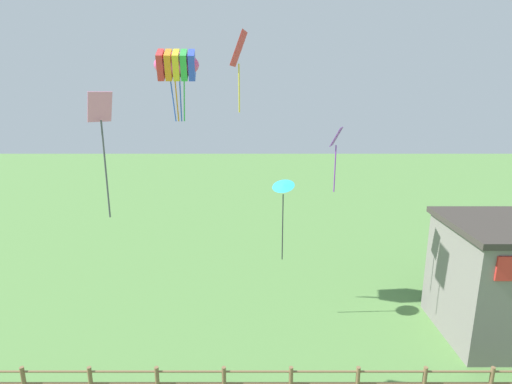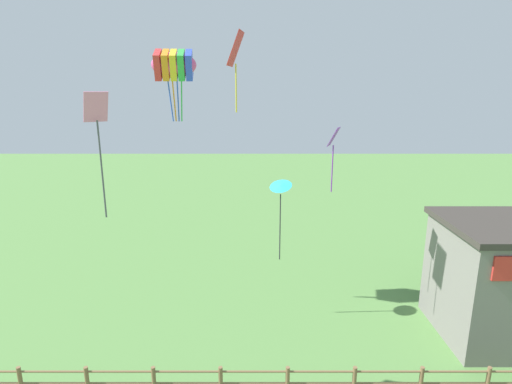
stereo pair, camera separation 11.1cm
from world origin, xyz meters
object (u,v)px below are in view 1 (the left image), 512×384
object	(u,v)px
kite_purple_streamer	(334,147)
kite_red_diamond	(237,55)
kite_rainbow_parafoil	(175,65)
kite_cyan_delta	(282,190)
kite_pink_diamond	(100,131)

from	to	relation	value
kite_purple_streamer	kite_red_diamond	xyz separation A→B (m)	(-3.84, -0.93, 3.44)
kite_rainbow_parafoil	kite_red_diamond	world-z (taller)	kite_red_diamond
kite_cyan_delta	kite_red_diamond	bearing A→B (deg)	-143.88
kite_rainbow_parafoil	kite_pink_diamond	distance (m)	6.71
kite_rainbow_parafoil	kite_cyan_delta	world-z (taller)	kite_rainbow_parafoil
kite_purple_streamer	kite_red_diamond	distance (m)	5.24
kite_rainbow_parafoil	kite_red_diamond	distance (m)	3.70
kite_rainbow_parafoil	kite_red_diamond	size ratio (longest dim) A/B	1.06
kite_rainbow_parafoil	kite_purple_streamer	bearing A→B (deg)	-13.43
kite_rainbow_parafoil	kite_pink_diamond	xyz separation A→B (m)	(-0.99, -6.27, -2.17)
kite_rainbow_parafoil	kite_cyan_delta	size ratio (longest dim) A/B	0.84
kite_pink_diamond	kite_cyan_delta	distance (m)	8.02
kite_red_diamond	kite_purple_streamer	bearing A→B (deg)	13.64
kite_purple_streamer	kite_cyan_delta	distance (m)	2.81
kite_pink_diamond	kite_purple_streamer	bearing A→B (deg)	31.91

